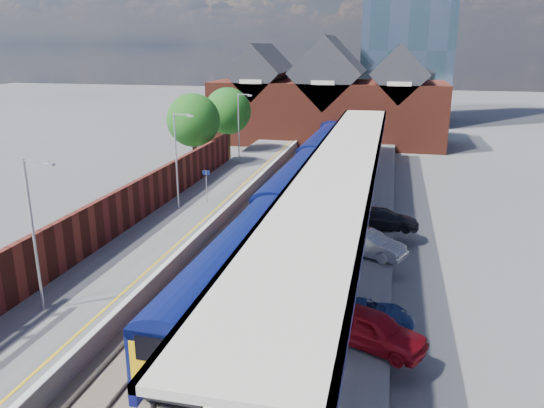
# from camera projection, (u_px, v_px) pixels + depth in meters

# --- Properties ---
(ground) EXTENTS (240.00, 240.00, 0.00)m
(ground) POSITION_uv_depth(u_px,v_px,m) (286.00, 197.00, 45.51)
(ground) COLOR #5B5B5E
(ground) RESTS_ON ground
(ballast_bed) EXTENTS (6.00, 76.00, 0.06)m
(ballast_bed) POSITION_uv_depth(u_px,v_px,m) (257.00, 236.00, 36.16)
(ballast_bed) COLOR #473D33
(ballast_bed) RESTS_ON ground
(rails) EXTENTS (4.51, 76.00, 0.14)m
(rails) POSITION_uv_depth(u_px,v_px,m) (257.00, 235.00, 36.14)
(rails) COLOR slate
(rails) RESTS_ON ground
(left_platform) EXTENTS (5.00, 76.00, 1.00)m
(left_platform) POSITION_uv_depth(u_px,v_px,m) (182.00, 224.00, 37.20)
(left_platform) COLOR #565659
(left_platform) RESTS_ON ground
(right_platform) EXTENTS (6.00, 76.00, 1.00)m
(right_platform) POSITION_uv_depth(u_px,v_px,m) (346.00, 237.00, 34.75)
(right_platform) COLOR #565659
(right_platform) RESTS_ON ground
(coping_left) EXTENTS (0.30, 76.00, 0.05)m
(coping_left) POSITION_uv_depth(u_px,v_px,m) (213.00, 219.00, 36.55)
(coping_left) COLOR silver
(coping_left) RESTS_ON left_platform
(coping_right) EXTENTS (0.30, 76.00, 0.05)m
(coping_right) POSITION_uv_depth(u_px,v_px,m) (303.00, 226.00, 35.21)
(coping_right) COLOR silver
(coping_right) RESTS_ON right_platform
(yellow_line) EXTENTS (0.14, 76.00, 0.01)m
(yellow_line) POSITION_uv_depth(u_px,v_px,m) (205.00, 219.00, 36.68)
(yellow_line) COLOR yellow
(yellow_line) RESTS_ON left_platform
(train) EXTENTS (3.21, 65.96, 3.45)m
(train) POSITION_uv_depth(u_px,v_px,m) (312.00, 163.00, 48.79)
(train) COLOR #0B1351
(train) RESTS_ON ground
(canopy) EXTENTS (4.50, 52.00, 4.48)m
(canopy) POSITION_uv_depth(u_px,v_px,m) (344.00, 159.00, 35.32)
(canopy) COLOR #0D1050
(canopy) RESTS_ON right_platform
(lamp_post_b) EXTENTS (1.48, 0.18, 7.00)m
(lamp_post_b) POSITION_uv_depth(u_px,v_px,m) (35.00, 226.00, 23.01)
(lamp_post_b) COLOR #A5A8AA
(lamp_post_b) RESTS_ON left_platform
(lamp_post_c) EXTENTS (1.48, 0.18, 7.00)m
(lamp_post_c) POSITION_uv_depth(u_px,v_px,m) (178.00, 155.00, 37.95)
(lamp_post_c) COLOR #A5A8AA
(lamp_post_c) RESTS_ON left_platform
(lamp_post_d) EXTENTS (1.48, 0.18, 7.00)m
(lamp_post_d) POSITION_uv_depth(u_px,v_px,m) (240.00, 124.00, 52.90)
(lamp_post_d) COLOR #A5A8AA
(lamp_post_d) RESTS_ON left_platform
(platform_sign) EXTENTS (0.55, 0.08, 2.50)m
(platform_sign) POSITION_uv_depth(u_px,v_px,m) (206.00, 180.00, 40.20)
(platform_sign) COLOR #A5A8AA
(platform_sign) RESTS_ON left_platform
(brick_wall) EXTENTS (0.35, 50.00, 3.86)m
(brick_wall) POSITION_uv_depth(u_px,v_px,m) (97.00, 224.00, 31.15)
(brick_wall) COLOR maroon
(brick_wall) RESTS_ON left_platform
(station_building) EXTENTS (30.00, 12.12, 13.78)m
(station_building) POSITION_uv_depth(u_px,v_px,m) (328.00, 101.00, 70.09)
(station_building) COLOR maroon
(station_building) RESTS_ON ground
(tree_near) EXTENTS (5.20, 5.20, 8.10)m
(tree_near) POSITION_uv_depth(u_px,v_px,m) (195.00, 122.00, 51.68)
(tree_near) COLOR #382314
(tree_near) RESTS_ON ground
(tree_far) EXTENTS (5.20, 5.20, 8.10)m
(tree_far) POSITION_uv_depth(u_px,v_px,m) (229.00, 112.00, 58.94)
(tree_far) COLOR #382314
(tree_far) RESTS_ON ground
(parked_car_red) EXTENTS (4.76, 3.42, 1.51)m
(parked_car_red) POSITION_uv_depth(u_px,v_px,m) (372.00, 329.00, 21.01)
(parked_car_red) COLOR #A30D17
(parked_car_red) RESTS_ON right_platform
(parked_car_silver) EXTENTS (4.68, 3.12, 1.46)m
(parked_car_silver) POSITION_uv_depth(u_px,v_px,m) (367.00, 243.00, 30.16)
(parked_car_silver) COLOR #9A9A9E
(parked_car_silver) RESTS_ON right_platform
(parked_car_dark) EXTENTS (4.62, 2.02, 1.32)m
(parked_car_dark) POSITION_uv_depth(u_px,v_px,m) (383.00, 219.00, 34.64)
(parked_car_dark) COLOR black
(parked_car_dark) RESTS_ON right_platform
(parked_car_blue) EXTENTS (4.49, 2.26, 1.22)m
(parked_car_blue) POSITION_uv_depth(u_px,v_px,m) (362.00, 315.00, 22.39)
(parked_car_blue) COLOR navy
(parked_car_blue) RESTS_ON right_platform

